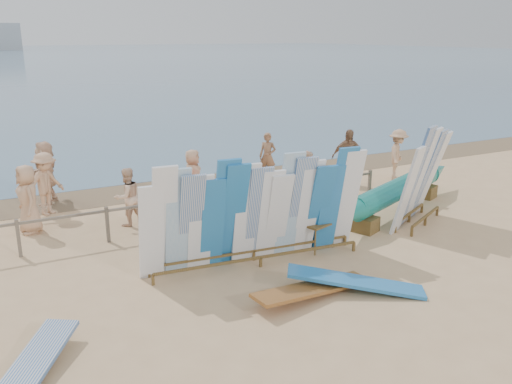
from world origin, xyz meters
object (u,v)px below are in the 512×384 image
beachgoer_6 (193,176)px  beachgoer_10 (348,157)px  flat_board_d (355,291)px  beachgoer_2 (127,197)px  beach_chair_left (181,210)px  beachgoer_extra_0 (398,155)px  flat_board_c (314,296)px  outrigger_canoe (398,191)px  side_surfboard_rack (421,179)px  beachgoer_3 (46,184)px  beachgoer_0 (28,199)px  stroller (235,197)px  vendor_table (317,234)px  beachgoer_8 (307,177)px  beach_chair_right (201,207)px  beachgoer_11 (46,173)px  beachgoer_7 (268,156)px  main_surfboard_rack (258,215)px

beachgoer_6 → beachgoer_10: 5.33m
flat_board_d → beachgoer_2: size_ratio=1.74×
beach_chair_left → beachgoer_extra_0: (8.08, 0.46, 0.65)m
flat_board_d → flat_board_c: size_ratio=1.00×
outrigger_canoe → flat_board_d: outrigger_canoe is taller
side_surfboard_rack → beachgoer_3: bearing=121.1°
side_surfboard_rack → outrigger_canoe: bearing=53.7°
beachgoer_0 → beachgoer_3: beachgoer_3 is taller
stroller → beachgoer_10: size_ratio=0.64×
outrigger_canoe → beachgoer_3: bearing=129.9°
beachgoer_3 → vendor_table: bearing=-83.6°
side_surfboard_rack → flat_board_d: 4.79m
flat_board_d → beachgoer_2: (-2.97, 5.92, 0.78)m
flat_board_d → outrigger_canoe: bearing=-17.1°
beachgoer_2 → beachgoer_6: bearing=-171.8°
vendor_table → beachgoer_8: (1.80, 3.31, 0.42)m
flat_board_d → flat_board_c: 0.86m
outrigger_canoe → beach_chair_right: 5.56m
beachgoer_11 → beachgoer_10: bearing=104.2°
stroller → beachgoer_0: (-5.29, 1.02, 0.41)m
beachgoer_extra_0 → stroller: bearing=144.7°
stroller → beachgoer_extra_0: bearing=-4.4°
beachgoer_10 → beachgoer_extra_0: bearing=13.4°
vendor_table → beachgoer_7: size_ratio=0.66×
outrigger_canoe → beach_chair_left: size_ratio=8.52×
beach_chair_left → beach_chair_right: 0.56m
beach_chair_right → beachgoer_7: (3.53, 2.65, 0.55)m
outrigger_canoe → beach_chair_left: (-5.61, 2.38, -0.42)m
side_surfboard_rack → stroller: 5.06m
flat_board_d → beachgoer_0: beachgoer_0 is taller
flat_board_d → beachgoer_8: 6.05m
outrigger_canoe → flat_board_d: bearing=-163.4°
flat_board_c → outrigger_canoe: bearing=-64.4°
main_surfboard_rack → beachgoer_0: bearing=139.0°
beachgoer_extra_0 → side_surfboard_rack: bearing=-166.7°
beachgoer_11 → beachgoer_extra_0: bearing=105.4°
outrigger_canoe → beach_chair_left: 6.11m
beachgoer_0 → beachgoer_10: size_ratio=0.94×
outrigger_canoe → beachgoer_0: (-9.42, 3.07, 0.24)m
beachgoer_2 → beachgoer_3: beachgoer_3 is taller
beach_chair_right → beachgoer_extra_0: bearing=9.4°
beach_chair_left → beachgoer_7: bearing=42.4°
beachgoer_extra_0 → beachgoer_0: (-11.90, 0.22, 0.00)m
flat_board_d → side_surfboard_rack: bearing=-25.2°
outrigger_canoe → beachgoer_7: (-1.52, 4.93, 0.17)m
flat_board_c → beachgoer_10: beachgoer_10 is taller
main_surfboard_rack → beachgoer_6: main_surfboard_rack is taller
flat_board_d → beachgoer_3: 9.21m
beach_chair_right → stroller: stroller is taller
beach_chair_right → beachgoer_10: bearing=13.5°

